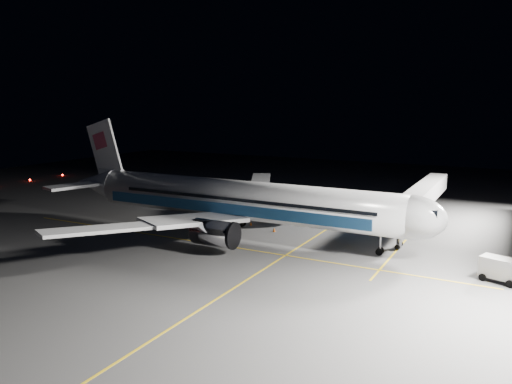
{
  "coord_description": "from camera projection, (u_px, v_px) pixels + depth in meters",
  "views": [
    {
      "loc": [
        35.45,
        -61.6,
        19.14
      ],
      "look_at": [
        0.85,
        3.15,
        6.0
      ],
      "focal_mm": 35.0,
      "sensor_mm": 36.0,
      "label": 1
    }
  ],
  "objects": [
    {
      "name": "guide_line_main",
      "position": [
        304.0,
        244.0,
        68.66
      ],
      "size": [
        0.25,
        80.0,
        0.01
      ],
      "primitive_type": "cube",
      "color": "gold",
      "rests_on": "ground"
    },
    {
      "name": "guide_line_side",
      "position": [
        408.0,
        238.0,
        71.77
      ],
      "size": [
        0.25,
        40.0,
        0.01
      ],
      "primitive_type": "cube",
      "color": "gold",
      "rests_on": "ground"
    },
    {
      "name": "airliner",
      "position": [
        234.0,
        200.0,
        72.89
      ],
      "size": [
        61.48,
        54.22,
        16.64
      ],
      "color": "silver",
      "rests_on": "ground"
    },
    {
      "name": "safety_cone_a",
      "position": [
        274.0,
        230.0,
        75.09
      ],
      "size": [
        0.43,
        0.43,
        0.64
      ],
      "primitive_type": "cone",
      "color": "#FA610A",
      "rests_on": "ground"
    },
    {
      "name": "guide_line_cross",
      "position": [
        219.0,
        245.0,
        68.09
      ],
      "size": [
        70.0,
        0.25,
        0.01
      ],
      "primitive_type": "cube",
      "color": "gold",
      "rests_on": "ground"
    },
    {
      "name": "safety_cone_b",
      "position": [
        251.0,
        224.0,
        79.03
      ],
      "size": [
        0.38,
        0.38,
        0.58
      ],
      "primitive_type": "cone",
      "color": "#FA610A",
      "rests_on": "ground"
    },
    {
      "name": "safety_cone_c",
      "position": [
        228.0,
        224.0,
        78.9
      ],
      "size": [
        0.34,
        0.34,
        0.51
      ],
      "primitive_type": "cone",
      "color": "#FA610A",
      "rests_on": "ground"
    },
    {
      "name": "service_truck",
      "position": [
        505.0,
        270.0,
        53.52
      ],
      "size": [
        5.58,
        3.61,
        2.66
      ],
      "rotation": [
        0.0,
        0.0,
        -0.32
      ],
      "color": "silver",
      "rests_on": "ground"
    },
    {
      "name": "jet_bridge",
      "position": [
        420.0,
        197.0,
        77.96
      ],
      "size": [
        3.6,
        34.4,
        6.3
      ],
      "color": "#B2B2B7",
      "rests_on": "ground"
    },
    {
      "name": "ground",
      "position": [
        241.0,
        235.0,
        73.3
      ],
      "size": [
        200.0,
        200.0,
        0.0
      ],
      "primitive_type": "plane",
      "color": "#4C4C4F",
      "rests_on": "ground"
    },
    {
      "name": "baggage_tug",
      "position": [
        235.0,
        201.0,
        93.6
      ],
      "size": [
        3.34,
        3.03,
        1.99
      ],
      "rotation": [
        0.0,
        0.0,
        0.37
      ],
      "color": "black",
      "rests_on": "ground"
    }
  ]
}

